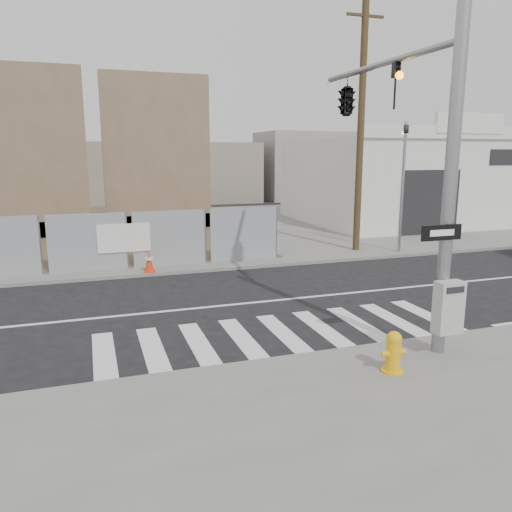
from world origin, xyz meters
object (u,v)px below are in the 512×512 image
object	(u,v)px
auto_shop	(405,180)
fire_hydrant	(393,352)
traffic_cone_d	(149,262)
signal_pole	(375,124)

from	to	relation	value
auto_shop	fire_hydrant	bearing A→B (deg)	-125.24
auto_shop	traffic_cone_d	world-z (taller)	auto_shop
fire_hydrant	auto_shop	bearing A→B (deg)	72.51
signal_pole	auto_shop	bearing A→B (deg)	52.54
fire_hydrant	traffic_cone_d	world-z (taller)	fire_hydrant
signal_pole	fire_hydrant	size ratio (longest dim) A/B	8.89
auto_shop	traffic_cone_d	xyz separation A→B (m)	(-16.25, -8.75, -2.07)
fire_hydrant	signal_pole	bearing A→B (deg)	84.26
auto_shop	fire_hydrant	distance (m)	22.52
fire_hydrant	traffic_cone_d	bearing A→B (deg)	126.85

